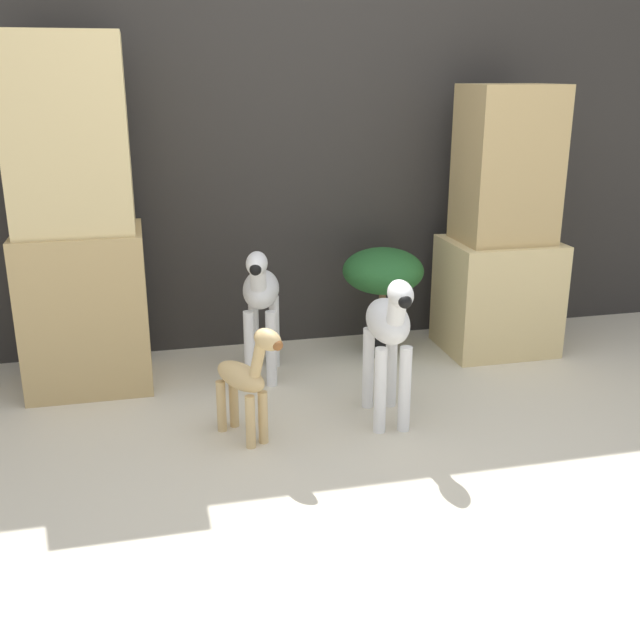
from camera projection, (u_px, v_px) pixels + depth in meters
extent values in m
plane|color=beige|center=(383.00, 496.00, 2.65)|extent=(14.00, 14.00, 0.00)
cube|color=#2D2B28|center=(287.00, 138.00, 3.87)|extent=(6.40, 0.08, 2.20)
cube|color=tan|center=(86.00, 309.00, 3.49)|extent=(0.56, 0.46, 0.75)
cube|color=#DBC184|center=(68.00, 134.00, 3.24)|extent=(0.51, 0.42, 0.84)
cube|color=#DBC184|center=(497.00, 295.00, 3.97)|extent=(0.56, 0.46, 0.59)
cube|color=tan|center=(507.00, 165.00, 3.76)|extent=(0.45, 0.37, 0.78)
cylinder|color=white|center=(405.00, 389.00, 3.08)|extent=(0.05, 0.05, 0.37)
cylinder|color=white|center=(380.00, 391.00, 3.07)|extent=(0.05, 0.05, 0.37)
cylinder|color=white|center=(391.00, 367.00, 3.31)|extent=(0.05, 0.05, 0.37)
cylinder|color=white|center=(368.00, 368.00, 3.30)|extent=(0.05, 0.05, 0.37)
ellipsoid|color=white|center=(388.00, 321.00, 3.11)|extent=(0.20, 0.37, 0.17)
cylinder|color=white|center=(397.00, 307.00, 2.93)|extent=(0.08, 0.12, 0.17)
ellipsoid|color=white|center=(400.00, 294.00, 2.87)|extent=(0.11, 0.18, 0.11)
sphere|color=black|center=(405.00, 302.00, 2.80)|extent=(0.05, 0.05, 0.05)
cube|color=black|center=(397.00, 305.00, 2.93)|extent=(0.02, 0.07, 0.14)
cylinder|color=white|center=(271.00, 349.00, 3.53)|extent=(0.05, 0.05, 0.37)
cylinder|color=white|center=(250.00, 349.00, 3.53)|extent=(0.05, 0.05, 0.37)
cylinder|color=white|center=(274.00, 332.00, 3.76)|extent=(0.05, 0.05, 0.37)
cylinder|color=white|center=(254.00, 332.00, 3.76)|extent=(0.05, 0.05, 0.37)
ellipsoid|color=white|center=(261.00, 289.00, 3.56)|extent=(0.25, 0.38, 0.17)
cylinder|color=white|center=(258.00, 276.00, 3.39)|extent=(0.10, 0.13, 0.17)
ellipsoid|color=white|center=(257.00, 264.00, 3.32)|extent=(0.13, 0.19, 0.11)
sphere|color=black|center=(255.00, 270.00, 3.25)|extent=(0.05, 0.05, 0.05)
cube|color=black|center=(258.00, 274.00, 3.38)|extent=(0.03, 0.07, 0.14)
cylinder|color=tan|center=(263.00, 417.00, 3.00)|extent=(0.04, 0.04, 0.22)
cylinder|color=tan|center=(250.00, 422.00, 2.96)|extent=(0.04, 0.04, 0.22)
cylinder|color=tan|center=(234.00, 402.00, 3.14)|extent=(0.04, 0.04, 0.22)
cylinder|color=tan|center=(221.00, 406.00, 3.10)|extent=(0.04, 0.04, 0.22)
ellipsoid|color=tan|center=(241.00, 376.00, 3.00)|extent=(0.23, 0.30, 0.11)
cylinder|color=tan|center=(258.00, 357.00, 2.88)|extent=(0.09, 0.11, 0.20)
ellipsoid|color=tan|center=(268.00, 340.00, 2.81)|extent=(0.13, 0.16, 0.08)
sphere|color=brown|center=(278.00, 345.00, 2.77)|extent=(0.04, 0.04, 0.04)
cylinder|color=black|center=(381.00, 343.00, 3.97)|extent=(0.17, 0.17, 0.12)
cylinder|color=brown|center=(382.00, 313.00, 3.91)|extent=(0.04, 0.04, 0.22)
ellipsoid|color=#235B28|center=(383.00, 271.00, 3.84)|extent=(0.42, 0.42, 0.23)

